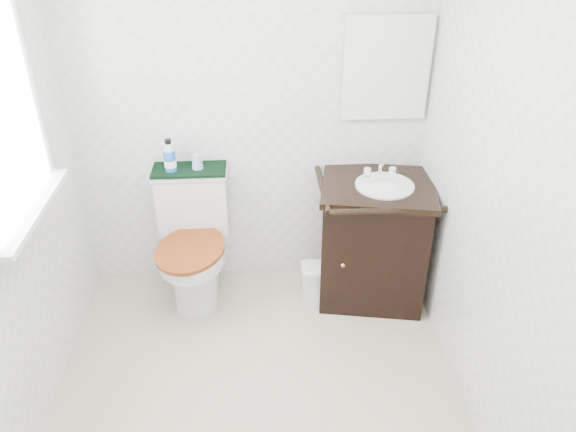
{
  "coord_description": "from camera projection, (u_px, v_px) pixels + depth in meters",
  "views": [
    {
      "loc": [
        0.02,
        -2.09,
        2.38
      ],
      "look_at": [
        0.2,
        0.75,
        0.71
      ],
      "focal_mm": 35.0,
      "sensor_mm": 36.0,
      "label": 1
    }
  ],
  "objects": [
    {
      "name": "mouthwash_bottle",
      "position": [
        170.0,
        156.0,
        3.4
      ],
      "size": [
        0.07,
        0.07,
        0.21
      ],
      "color": "blue",
      "rests_on": "towel"
    },
    {
      "name": "mirror",
      "position": [
        386.0,
        69.0,
        3.32
      ],
      "size": [
        0.5,
        0.02,
        0.6
      ],
      "primitive_type": "cube",
      "color": "silver",
      "rests_on": "wall_back"
    },
    {
      "name": "soap_bar",
      "position": [
        367.0,
        177.0,
        3.47
      ],
      "size": [
        0.06,
        0.04,
        0.02
      ],
      "primitive_type": "ellipsoid",
      "color": "#19797A",
      "rests_on": "vanity"
    },
    {
      "name": "floor",
      "position": [
        259.0,
        402.0,
        3.0
      ],
      "size": [
        2.4,
        2.4,
        0.0
      ],
      "primitive_type": "plane",
      "color": "#A7A286",
      "rests_on": "ground"
    },
    {
      "name": "toilet",
      "position": [
        194.0,
        247.0,
        3.62
      ],
      "size": [
        0.5,
        0.68,
        0.86
      ],
      "color": "silver",
      "rests_on": "floor"
    },
    {
      "name": "vanity",
      "position": [
        374.0,
        238.0,
        3.6
      ],
      "size": [
        0.77,
        0.7,
        0.92
      ],
      "color": "black",
      "rests_on": "floor"
    },
    {
      "name": "wall_back",
      "position": [
        250.0,
        111.0,
        3.43
      ],
      "size": [
        2.4,
        0.0,
        2.4
      ],
      "primitive_type": "plane",
      "rotation": [
        1.57,
        0.0,
        0.0
      ],
      "color": "silver",
      "rests_on": "ground"
    },
    {
      "name": "trash_bin",
      "position": [
        317.0,
        285.0,
        3.64
      ],
      "size": [
        0.21,
        0.17,
        0.3
      ],
      "color": "silver",
      "rests_on": "floor"
    },
    {
      "name": "wall_right",
      "position": [
        503.0,
        199.0,
        2.46
      ],
      "size": [
        0.0,
        2.4,
        2.4
      ],
      "primitive_type": "plane",
      "rotation": [
        1.57,
        0.0,
        -1.57
      ],
      "color": "silver",
      "rests_on": "ground"
    },
    {
      "name": "cup",
      "position": [
        197.0,
        162.0,
        3.45
      ],
      "size": [
        0.07,
        0.07,
        0.09
      ],
      "primitive_type": "cone",
      "color": "#7B9BCA",
      "rests_on": "towel"
    },
    {
      "name": "towel",
      "position": [
        189.0,
        170.0,
        3.48
      ],
      "size": [
        0.46,
        0.22,
        0.02
      ],
      "primitive_type": "cube",
      "color": "black",
      "rests_on": "toilet"
    }
  ]
}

